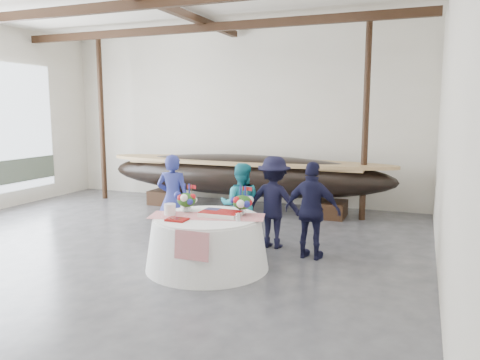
% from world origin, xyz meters
% --- Properties ---
extents(floor, '(10.00, 12.00, 0.01)m').
position_xyz_m(floor, '(0.00, 0.00, 0.00)').
color(floor, '#3D3D42').
rests_on(floor, ground).
extents(wall_back, '(10.00, 0.02, 4.50)m').
position_xyz_m(wall_back, '(0.00, 6.00, 2.25)').
color(wall_back, silver).
rests_on(wall_back, ground).
extents(wall_right, '(0.02, 12.00, 4.50)m').
position_xyz_m(wall_right, '(5.00, 0.00, 2.25)').
color(wall_right, silver).
rests_on(wall_right, ground).
extents(pavilion_structure, '(9.80, 11.76, 4.50)m').
position_xyz_m(pavilion_structure, '(0.00, 0.83, 4.00)').
color(pavilion_structure, black).
rests_on(pavilion_structure, ground).
extents(longboat_display, '(7.30, 1.46, 1.37)m').
position_xyz_m(longboat_display, '(0.62, 4.85, 0.87)').
color(longboat_display, black).
rests_on(longboat_display, ground).
extents(banquet_table, '(1.91, 1.91, 0.82)m').
position_xyz_m(banquet_table, '(1.65, 0.65, 0.41)').
color(banquet_table, white).
rests_on(banquet_table, ground).
extents(tabletop_items, '(1.85, 1.03, 0.40)m').
position_xyz_m(tabletop_items, '(1.64, 0.80, 0.97)').
color(tabletop_items, red).
rests_on(tabletop_items, banquet_table).
extents(guest_woman_blue, '(0.67, 0.51, 1.65)m').
position_xyz_m(guest_woman_blue, '(0.45, 1.71, 0.82)').
color(guest_woman_blue, navy).
rests_on(guest_woman_blue, ground).
extents(guest_woman_teal, '(0.85, 0.74, 1.51)m').
position_xyz_m(guest_woman_teal, '(1.71, 1.94, 0.76)').
color(guest_woman_teal, teal).
rests_on(guest_woman_teal, ground).
extents(guest_man_left, '(1.09, 0.66, 1.64)m').
position_xyz_m(guest_man_left, '(2.28, 2.10, 0.82)').
color(guest_man_left, black).
rests_on(guest_man_left, ground).
extents(guest_man_right, '(0.99, 0.50, 1.62)m').
position_xyz_m(guest_man_right, '(3.06, 1.70, 0.81)').
color(guest_man_right, black).
rests_on(guest_man_right, ground).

